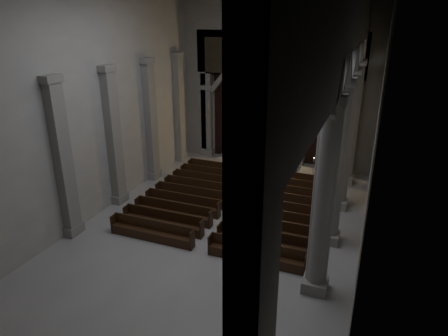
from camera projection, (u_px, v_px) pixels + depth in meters
name	position (u px, v px, depth m)	size (l,w,h in m)	color
room	(213.00, 85.00, 17.62)	(24.00, 24.10, 12.00)	#9B9893
sanctuary_wall	(277.00, 74.00, 27.99)	(14.00, 0.77, 12.00)	gray
right_arcade	(345.00, 82.00, 16.82)	(1.00, 24.00, 12.00)	gray
left_pilasters	(134.00, 130.00, 24.29)	(0.60, 13.00, 8.03)	gray
sanctuary_step	(269.00, 165.00, 29.54)	(8.50, 2.60, 0.15)	gray
altar	(276.00, 157.00, 29.30)	(2.18, 0.87, 1.10)	beige
altar_rail	(264.00, 166.00, 27.94)	(4.65, 0.09, 0.91)	black
candle_stand_left	(223.00, 159.00, 29.93)	(0.23, 0.23, 1.36)	#B38037
candle_stand_right	(313.00, 172.00, 27.33)	(0.25, 0.25, 1.48)	#B38037
pews	(234.00, 205.00, 22.76)	(9.93, 9.37, 1.01)	black
worshipper	(274.00, 180.00, 25.54)	(0.44, 0.29, 1.20)	black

